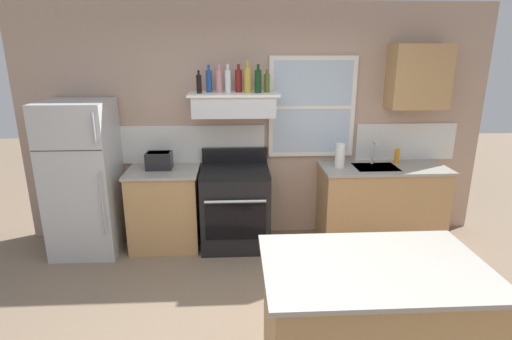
# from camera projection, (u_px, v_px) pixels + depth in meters

# --- Properties ---
(back_wall) EXTENTS (5.40, 0.11, 2.70)m
(back_wall) POSITION_uv_depth(u_px,v_px,m) (258.00, 124.00, 4.72)
(back_wall) COLOR tan
(back_wall) RESTS_ON ground_plane
(refrigerator) EXTENTS (0.70, 0.72, 1.68)m
(refrigerator) POSITION_uv_depth(u_px,v_px,m) (84.00, 179.00, 4.40)
(refrigerator) COLOR #B7BABC
(refrigerator) RESTS_ON ground_plane
(counter_left_of_stove) EXTENTS (0.79, 0.63, 0.91)m
(counter_left_of_stove) POSITION_uv_depth(u_px,v_px,m) (165.00, 208.00, 4.61)
(counter_left_of_stove) COLOR tan
(counter_left_of_stove) RESTS_ON ground_plane
(toaster) EXTENTS (0.30, 0.20, 0.19)m
(toaster) POSITION_uv_depth(u_px,v_px,m) (159.00, 160.00, 4.49)
(toaster) COLOR black
(toaster) RESTS_ON counter_left_of_stove
(stove_range) EXTENTS (0.76, 0.69, 1.09)m
(stove_range) POSITION_uv_depth(u_px,v_px,m) (235.00, 207.00, 4.62)
(stove_range) COLOR black
(stove_range) RESTS_ON ground_plane
(range_hood_shelf) EXTENTS (0.96, 0.52, 0.24)m
(range_hood_shelf) POSITION_uv_depth(u_px,v_px,m) (234.00, 104.00, 4.38)
(range_hood_shelf) COLOR silver
(bottle_balsamic_dark) EXTENTS (0.06, 0.06, 0.24)m
(bottle_balsamic_dark) POSITION_uv_depth(u_px,v_px,m) (199.00, 84.00, 4.25)
(bottle_balsamic_dark) COLOR black
(bottle_balsamic_dark) RESTS_ON range_hood_shelf
(bottle_blue_liqueur) EXTENTS (0.07, 0.07, 0.29)m
(bottle_blue_liqueur) POSITION_uv_depth(u_px,v_px,m) (209.00, 81.00, 4.35)
(bottle_blue_liqueur) COLOR #1E478C
(bottle_blue_liqueur) RESTS_ON range_hood_shelf
(bottle_rose_pink) EXTENTS (0.07, 0.07, 0.30)m
(bottle_rose_pink) POSITION_uv_depth(u_px,v_px,m) (219.00, 81.00, 4.33)
(bottle_rose_pink) COLOR #C67F84
(bottle_rose_pink) RESTS_ON range_hood_shelf
(bottle_clear_tall) EXTENTS (0.06, 0.06, 0.30)m
(bottle_clear_tall) POSITION_uv_depth(u_px,v_px,m) (228.00, 81.00, 4.30)
(bottle_clear_tall) COLOR silver
(bottle_clear_tall) RESTS_ON range_hood_shelf
(bottle_red_label_wine) EXTENTS (0.07, 0.07, 0.29)m
(bottle_red_label_wine) POSITION_uv_depth(u_px,v_px,m) (239.00, 81.00, 4.34)
(bottle_red_label_wine) COLOR maroon
(bottle_red_label_wine) RESTS_ON range_hood_shelf
(bottle_champagne_gold_foil) EXTENTS (0.08, 0.08, 0.33)m
(bottle_champagne_gold_foil) POSITION_uv_depth(u_px,v_px,m) (248.00, 80.00, 4.28)
(bottle_champagne_gold_foil) COLOR #B29333
(bottle_champagne_gold_foil) RESTS_ON range_hood_shelf
(bottle_dark_green_wine) EXTENTS (0.07, 0.07, 0.30)m
(bottle_dark_green_wine) POSITION_uv_depth(u_px,v_px,m) (258.00, 81.00, 4.28)
(bottle_dark_green_wine) COLOR #143819
(bottle_dark_green_wine) RESTS_ON range_hood_shelf
(bottle_olive_oil_square) EXTENTS (0.06, 0.06, 0.24)m
(bottle_olive_oil_square) POSITION_uv_depth(u_px,v_px,m) (267.00, 83.00, 4.35)
(bottle_olive_oil_square) COLOR #4C601E
(bottle_olive_oil_square) RESTS_ON range_hood_shelf
(counter_right_with_sink) EXTENTS (1.43, 0.63, 0.91)m
(counter_right_with_sink) POSITION_uv_depth(u_px,v_px,m) (380.00, 203.00, 4.74)
(counter_right_with_sink) COLOR tan
(counter_right_with_sink) RESTS_ON ground_plane
(sink_faucet) EXTENTS (0.03, 0.17, 0.28)m
(sink_faucet) POSITION_uv_depth(u_px,v_px,m) (374.00, 150.00, 4.65)
(sink_faucet) COLOR silver
(sink_faucet) RESTS_ON counter_right_with_sink
(paper_towel_roll) EXTENTS (0.11, 0.11, 0.27)m
(paper_towel_roll) POSITION_uv_depth(u_px,v_px,m) (340.00, 156.00, 4.55)
(paper_towel_roll) COLOR white
(paper_towel_roll) RESTS_ON counter_right_with_sink
(dish_soap_bottle) EXTENTS (0.06, 0.06, 0.18)m
(dish_soap_bottle) POSITION_uv_depth(u_px,v_px,m) (397.00, 156.00, 4.69)
(dish_soap_bottle) COLOR orange
(dish_soap_bottle) RESTS_ON counter_right_with_sink
(kitchen_island) EXTENTS (1.40, 0.90, 0.91)m
(kitchen_island) POSITION_uv_depth(u_px,v_px,m) (369.00, 326.00, 2.65)
(kitchen_island) COLOR tan
(kitchen_island) RESTS_ON ground_plane
(upper_cabinet_right) EXTENTS (0.64, 0.32, 0.70)m
(upper_cabinet_right) POSITION_uv_depth(u_px,v_px,m) (418.00, 77.00, 4.48)
(upper_cabinet_right) COLOR tan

